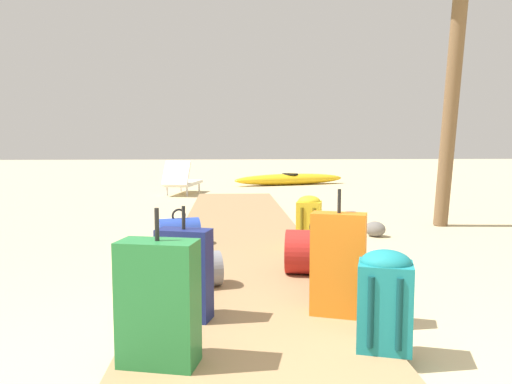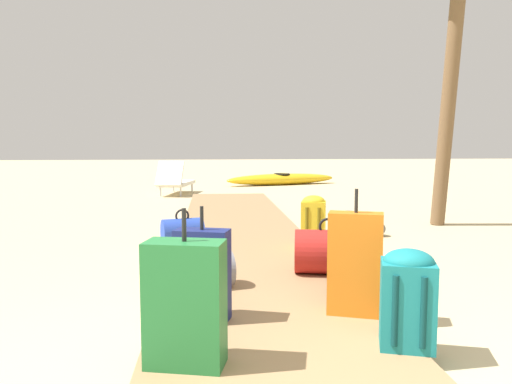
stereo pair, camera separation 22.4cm
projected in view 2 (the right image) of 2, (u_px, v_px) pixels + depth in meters
ground_plane at (246, 253)px, 5.72m from camera, size 60.00×60.00×0.00m
boardwalk at (241, 234)px, 6.66m from camera, size 1.60×9.59×0.08m
suitcase_navy at (202, 275)px, 3.31m from camera, size 0.39×0.27×0.76m
duffel_bag_blue at (182, 231)px, 5.75m from camera, size 0.52×0.41×0.42m
duffel_bag_grey at (195, 271)px, 4.03m from camera, size 0.67×0.43×0.40m
backpack_teal at (408, 296)px, 2.87m from camera, size 0.36×0.33×0.58m
suitcase_green at (185, 304)px, 2.62m from camera, size 0.45×0.30×0.84m
backpack_black at (351, 252)px, 3.91m from camera, size 0.33×0.22×0.61m
suitcase_orange at (355, 264)px, 3.42m from camera, size 0.40×0.28×0.87m
backpack_yellow at (313, 221)px, 5.51m from camera, size 0.31×0.30×0.60m
duffel_bag_red at (327, 252)px, 4.49m from camera, size 0.65×0.50×0.51m
lounge_chair at (175, 181)px, 11.93m from camera, size 0.88×1.59×0.82m
kayak at (282, 179)px, 14.71m from camera, size 3.45×1.60×0.33m
rock_right_mid at (349, 218)px, 7.62m from camera, size 0.50×0.48×0.22m
rock_right_far at (375, 228)px, 6.72m from camera, size 0.36×0.36×0.20m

